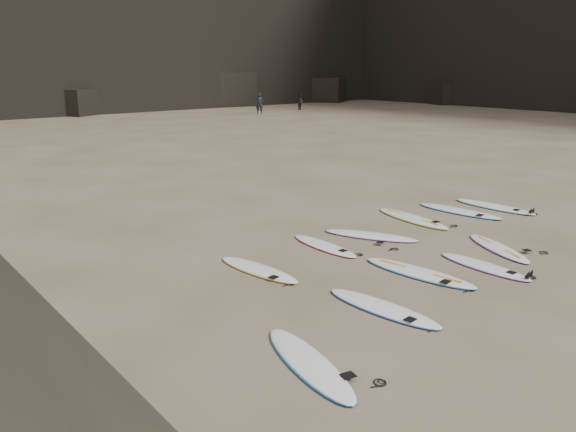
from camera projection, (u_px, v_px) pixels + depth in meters
name	position (u px, v px, depth m)	size (l,w,h in m)	color
ground	(431.00, 276.00, 12.40)	(240.00, 240.00, 0.00)	#897559
surfboard_0	(309.00, 362.00, 8.71)	(0.61, 2.55, 0.09)	white
surfboard_1	(383.00, 308.00, 10.67)	(0.61, 2.54, 0.09)	white
surfboard_2	(419.00, 272.00, 12.46)	(0.66, 2.75, 0.10)	white
surfboard_3	(484.00, 266.00, 12.86)	(0.56, 2.34, 0.08)	white
surfboard_4	(498.00, 248.00, 14.12)	(0.57, 2.38, 0.09)	white
surfboard_5	(258.00, 269.00, 12.66)	(0.58, 2.41, 0.09)	white
surfboard_6	(324.00, 246.00, 14.31)	(0.55, 2.29, 0.08)	white
surfboard_7	(371.00, 235.00, 15.15)	(0.62, 2.57, 0.09)	white
surfboard_8	(412.00, 218.00, 16.81)	(0.67, 2.79, 0.10)	white
surfboard_9	(459.00, 211.00, 17.65)	(0.67, 2.79, 0.10)	white
surfboard_10	(494.00, 206.00, 18.21)	(0.67, 2.79, 0.10)	white
person_a	(260.00, 104.00, 51.48)	(0.70, 0.46, 1.91)	black
person_b	(301.00, 102.00, 56.48)	(0.77, 0.60, 1.57)	black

